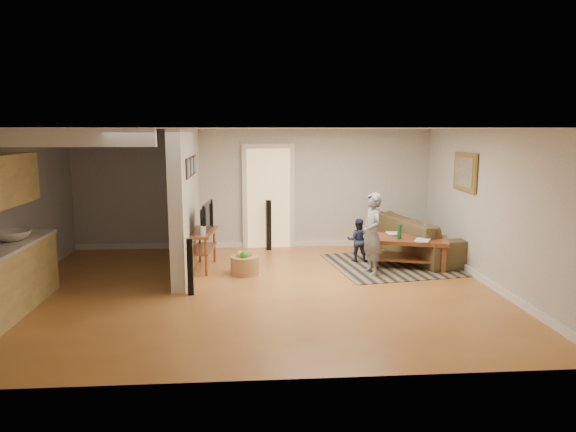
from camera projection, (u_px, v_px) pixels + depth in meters
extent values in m
plane|color=#955D25|center=(257.00, 289.00, 8.09)|extent=(7.50, 7.50, 0.00)
cube|color=#A4A29D|center=(254.00, 189.00, 10.84)|extent=(7.50, 0.04, 2.50)
cube|color=#A4A29D|center=(3.00, 214.00, 7.61)|extent=(0.04, 6.00, 2.50)
cube|color=#A4A29D|center=(492.00, 208.00, 8.16)|extent=(0.04, 6.00, 2.50)
cube|color=white|center=(255.00, 129.00, 7.68)|extent=(7.50, 6.00, 0.04)
cube|color=#A4A29D|center=(188.00, 199.00, 9.22)|extent=(0.15, 3.10, 2.50)
cube|color=white|center=(176.00, 213.00, 7.70)|extent=(0.22, 0.10, 2.50)
cube|color=white|center=(255.00, 244.00, 11.00)|extent=(7.50, 0.04, 0.12)
cube|color=white|center=(485.00, 280.00, 8.35)|extent=(0.04, 6.00, 0.12)
cube|color=#D8B272|center=(269.00, 199.00, 10.83)|extent=(0.90, 0.06, 2.10)
cube|color=#A58B4B|center=(5.00, 281.00, 6.98)|extent=(0.60, 2.20, 0.90)
cube|color=beige|center=(2.00, 247.00, 6.90)|extent=(0.64, 2.24, 0.05)
imported|color=silver|center=(12.00, 241.00, 7.19)|extent=(0.54, 0.54, 0.19)
cube|color=#2F2314|center=(188.00, 168.00, 8.49)|extent=(0.03, 0.40, 0.34)
cube|color=#2F2314|center=(191.00, 166.00, 8.98)|extent=(0.03, 0.40, 0.34)
cube|color=#2F2314|center=(194.00, 165.00, 9.48)|extent=(0.03, 0.40, 0.34)
cube|color=olive|center=(465.00, 172.00, 9.05)|extent=(0.04, 0.90, 0.68)
cube|color=black|center=(410.00, 264.00, 9.62)|extent=(3.19, 2.54, 0.01)
imported|color=#493F24|center=(419.00, 255.00, 10.33)|extent=(1.58, 2.78, 0.76)
cube|color=brown|center=(409.00, 240.00, 9.37)|extent=(1.55, 1.18, 0.07)
cube|color=silver|center=(409.00, 239.00, 9.36)|extent=(0.96, 0.72, 0.02)
cube|color=brown|center=(408.00, 257.00, 9.42)|extent=(1.41, 1.04, 0.03)
cube|color=brown|center=(374.00, 255.00, 9.24)|extent=(0.10, 0.10, 0.50)
cube|color=brown|center=(444.00, 259.00, 8.96)|extent=(0.10, 0.10, 0.50)
cube|color=brown|center=(376.00, 247.00, 9.85)|extent=(0.10, 0.10, 0.50)
cube|color=brown|center=(442.00, 251.00, 9.57)|extent=(0.10, 0.10, 0.50)
imported|color=navy|center=(425.00, 237.00, 9.43)|extent=(0.29, 0.29, 0.24)
cylinder|color=#145828|center=(399.00, 232.00, 9.21)|extent=(0.08, 0.08, 0.27)
imported|color=#998C4C|center=(387.00, 234.00, 9.65)|extent=(0.24, 0.32, 0.03)
imported|color=#66594C|center=(415.00, 241.00, 9.11)|extent=(0.37, 0.41, 0.03)
cube|color=brown|center=(202.00, 232.00, 9.17)|extent=(0.51, 1.14, 0.05)
cube|color=brown|center=(203.00, 249.00, 9.22)|extent=(0.45, 1.04, 0.03)
cylinder|color=brown|center=(190.00, 257.00, 8.76)|extent=(0.05, 0.05, 0.68)
cylinder|color=brown|center=(200.00, 244.00, 9.70)|extent=(0.05, 0.05, 0.68)
cylinder|color=brown|center=(206.00, 257.00, 8.75)|extent=(0.05, 0.05, 0.68)
cylinder|color=brown|center=(214.00, 244.00, 9.70)|extent=(0.05, 0.05, 0.68)
imported|color=black|center=(203.00, 231.00, 9.17)|extent=(0.19, 0.90, 0.51)
cylinder|color=white|center=(203.00, 231.00, 8.75)|extent=(0.09, 0.09, 0.17)
cube|color=black|center=(190.00, 267.00, 7.75)|extent=(0.09, 0.09, 0.88)
cube|color=black|center=(268.00, 225.00, 10.68)|extent=(0.12, 0.12, 1.05)
cylinder|color=#996D42|center=(245.00, 265.00, 8.90)|extent=(0.49, 0.49, 0.32)
sphere|color=red|center=(248.00, 256.00, 8.92)|extent=(0.15, 0.15, 0.15)
sphere|color=yellow|center=(240.00, 255.00, 8.89)|extent=(0.15, 0.15, 0.15)
sphere|color=green|center=(245.00, 255.00, 8.80)|extent=(0.15, 0.15, 0.15)
imported|color=gray|center=(371.00, 274.00, 8.94)|extent=(0.42, 0.57, 1.42)
imported|color=#1F2541|center=(357.00, 262.00, 9.78)|extent=(0.46, 0.38, 0.84)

